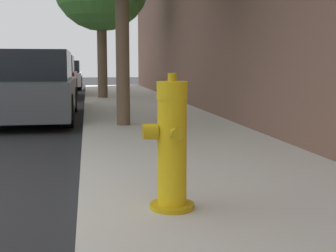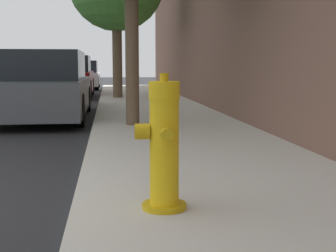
{
  "view_description": "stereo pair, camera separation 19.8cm",
  "coord_description": "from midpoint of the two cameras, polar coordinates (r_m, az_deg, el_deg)",
  "views": [
    {
      "loc": [
        2.01,
        -3.51,
        1.15
      ],
      "look_at": [
        2.75,
        0.83,
        0.57
      ],
      "focal_mm": 50.0,
      "sensor_mm": 36.0,
      "label": 1
    },
    {
      "loc": [
        2.2,
        -3.54,
        1.15
      ],
      "look_at": [
        2.75,
        0.83,
        0.57
      ],
      "focal_mm": 50.0,
      "sensor_mm": 36.0,
      "label": 2
    }
  ],
  "objects": [
    {
      "name": "parked_car_mid",
      "position": [
        16.94,
        -11.86,
        5.81
      ],
      "size": [
        1.77,
        4.04,
        1.46
      ],
      "color": "maroon",
      "rests_on": "ground_plane"
    },
    {
      "name": "parked_car_near",
      "position": [
        10.19,
        -14.43,
        4.64
      ],
      "size": [
        1.83,
        4.59,
        1.43
      ],
      "color": "#4C5156",
      "rests_on": "ground_plane"
    },
    {
      "name": "parked_car_far",
      "position": [
        22.9,
        -10.48,
        6.12
      ],
      "size": [
        1.88,
        4.35,
        1.34
      ],
      "color": "silver",
      "rests_on": "ground_plane"
    },
    {
      "name": "sidewalk_slab",
      "position": [
        3.85,
        10.22,
        -8.87
      ],
      "size": [
        2.62,
        40.0,
        0.14
      ],
      "color": "beige",
      "rests_on": "ground_plane"
    },
    {
      "name": "fire_hydrant",
      "position": [
        3.24,
        1.21,
        -2.58
      ],
      "size": [
        0.36,
        0.37,
        0.95
      ],
      "color": "#C39C11",
      "rests_on": "sidewalk_slab"
    }
  ]
}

